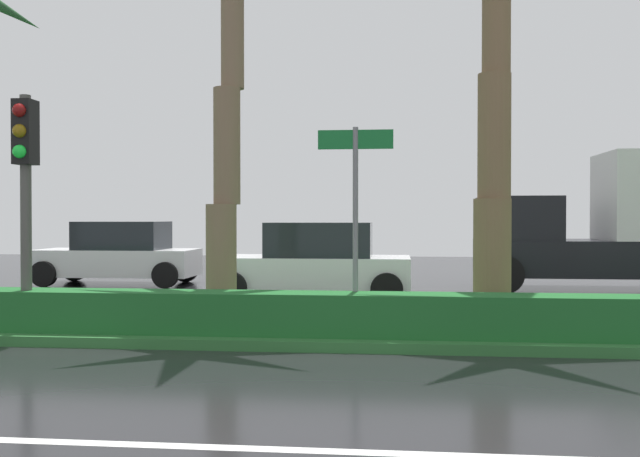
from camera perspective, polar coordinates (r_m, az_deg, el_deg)
The scene contains 9 objects.
ground_plane at distance 12.67m, azimuth 2.20°, elevation -7.65°, with size 90.00×42.00×0.10m, color black.
near_lane_divider_stripe at distance 5.86m, azimuth -2.54°, elevation -17.31°, with size 81.00×0.14×0.01m, color white.
median_strip at distance 11.66m, azimuth 1.87°, elevation -7.77°, with size 85.50×4.00×0.15m, color #2D6B33.
median_hedge at distance 10.23m, azimuth 1.31°, elevation -6.87°, with size 76.50×0.70×0.60m.
traffic_signal_median_left at distance 11.40m, azimuth -22.58°, elevation 4.47°, with size 0.28×0.43×3.49m.
street_name_sign at distance 10.39m, azimuth 2.86°, elevation 2.25°, with size 1.10×0.08×3.00m.
car_in_traffic_second at distance 20.22m, azimuth -15.82°, elevation -2.00°, with size 4.30×2.02×1.72m.
car_in_traffic_third at distance 15.85m, azimuth -0.39°, elevation -2.75°, with size 4.30×2.02×1.72m.
box_truck_lead at distance 19.38m, azimuth 22.21°, elevation -0.02°, with size 6.40×2.64×3.46m.
Camera 1 is at (0.83, -3.50, 1.83)m, focal length 39.90 mm.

